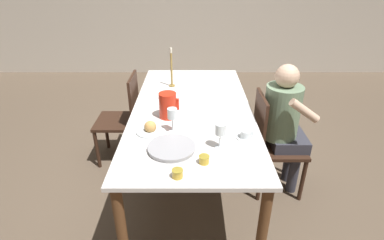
{
  "coord_description": "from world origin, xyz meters",
  "views": [
    {
      "loc": [
        0.0,
        -2.35,
        1.88
      ],
      "look_at": [
        0.0,
        -0.31,
        0.81
      ],
      "focal_mm": 28.0,
      "sensor_mm": 36.0,
      "label": 1
    }
  ],
  "objects_px": {
    "chair_opposite": "(124,117)",
    "bread_plate": "(150,129)",
    "person_seated": "(285,120)",
    "jam_jar_amber": "(177,173)",
    "chair_person_side": "(271,142)",
    "jam_jar_red": "(204,159)",
    "teacup_near_person": "(246,135)",
    "wine_glass_juice": "(220,131)",
    "wine_glass_water": "(172,115)",
    "candlestick_tall": "(172,71)",
    "red_pitcher": "(168,105)",
    "serving_tray": "(172,148)"
  },
  "relations": [
    {
      "from": "red_pitcher",
      "to": "serving_tray",
      "type": "xyz_separation_m",
      "value": [
        0.06,
        -0.49,
        -0.09
      ]
    },
    {
      "from": "wine_glass_juice",
      "to": "jam_jar_red",
      "type": "bearing_deg",
      "value": -121.73
    },
    {
      "from": "wine_glass_juice",
      "to": "serving_tray",
      "type": "bearing_deg",
      "value": -174.38
    },
    {
      "from": "chair_person_side",
      "to": "person_seated",
      "type": "bearing_deg",
      "value": 99.49
    },
    {
      "from": "wine_glass_juice",
      "to": "teacup_near_person",
      "type": "distance_m",
      "value": 0.25
    },
    {
      "from": "bread_plate",
      "to": "person_seated",
      "type": "bearing_deg",
      "value": 15.31
    },
    {
      "from": "jam_jar_red",
      "to": "candlestick_tall",
      "type": "height_order",
      "value": "candlestick_tall"
    },
    {
      "from": "wine_glass_water",
      "to": "candlestick_tall",
      "type": "distance_m",
      "value": 0.92
    },
    {
      "from": "wine_glass_water",
      "to": "jam_jar_red",
      "type": "height_order",
      "value": "wine_glass_water"
    },
    {
      "from": "serving_tray",
      "to": "jam_jar_amber",
      "type": "relative_size",
      "value": 4.84
    },
    {
      "from": "chair_opposite",
      "to": "jam_jar_red",
      "type": "height_order",
      "value": "chair_opposite"
    },
    {
      "from": "chair_opposite",
      "to": "bread_plate",
      "type": "xyz_separation_m",
      "value": [
        0.39,
        -0.77,
        0.29
      ]
    },
    {
      "from": "wine_glass_juice",
      "to": "person_seated",
      "type": "bearing_deg",
      "value": 40.75
    },
    {
      "from": "person_seated",
      "to": "bread_plate",
      "type": "height_order",
      "value": "person_seated"
    },
    {
      "from": "red_pitcher",
      "to": "teacup_near_person",
      "type": "height_order",
      "value": "red_pitcher"
    },
    {
      "from": "person_seated",
      "to": "candlestick_tall",
      "type": "bearing_deg",
      "value": -122.49
    },
    {
      "from": "wine_glass_water",
      "to": "teacup_near_person",
      "type": "xyz_separation_m",
      "value": [
        0.53,
        -0.1,
        -0.11
      ]
    },
    {
      "from": "serving_tray",
      "to": "jam_jar_red",
      "type": "height_order",
      "value": "jam_jar_red"
    },
    {
      "from": "candlestick_tall",
      "to": "chair_person_side",
      "type": "bearing_deg",
      "value": -35.62
    },
    {
      "from": "chair_person_side",
      "to": "jam_jar_red",
      "type": "relative_size",
      "value": 13.69
    },
    {
      "from": "chair_opposite",
      "to": "wine_glass_juice",
      "type": "bearing_deg",
      "value": -137.97
    },
    {
      "from": "person_seated",
      "to": "red_pitcher",
      "type": "relative_size",
      "value": 5.64
    },
    {
      "from": "person_seated",
      "to": "wine_glass_water",
      "type": "relative_size",
      "value": 6.37
    },
    {
      "from": "person_seated",
      "to": "jam_jar_amber",
      "type": "bearing_deg",
      "value": -46.1
    },
    {
      "from": "chair_opposite",
      "to": "wine_glass_water",
      "type": "height_order",
      "value": "wine_glass_water"
    },
    {
      "from": "wine_glass_water",
      "to": "wine_glass_juice",
      "type": "xyz_separation_m",
      "value": [
        0.33,
        -0.22,
        -0.01
      ]
    },
    {
      "from": "jam_jar_red",
      "to": "wine_glass_water",
      "type": "bearing_deg",
      "value": 118.31
    },
    {
      "from": "chair_person_side",
      "to": "wine_glass_juice",
      "type": "distance_m",
      "value": 0.82
    },
    {
      "from": "wine_glass_water",
      "to": "serving_tray",
      "type": "relative_size",
      "value": 0.57
    },
    {
      "from": "serving_tray",
      "to": "chair_person_side",
      "type": "bearing_deg",
      "value": 32.52
    },
    {
      "from": "chair_person_side",
      "to": "jam_jar_amber",
      "type": "bearing_deg",
      "value": -43.53
    },
    {
      "from": "chair_person_side",
      "to": "jam_jar_amber",
      "type": "relative_size",
      "value": 13.69
    },
    {
      "from": "wine_glass_water",
      "to": "chair_person_side",
      "type": "bearing_deg",
      "value": 18.11
    },
    {
      "from": "jam_jar_red",
      "to": "candlestick_tall",
      "type": "relative_size",
      "value": 0.17
    },
    {
      "from": "serving_tray",
      "to": "chair_opposite",
      "type": "bearing_deg",
      "value": 118.88
    },
    {
      "from": "candlestick_tall",
      "to": "wine_glass_water",
      "type": "bearing_deg",
      "value": -86.22
    },
    {
      "from": "red_pitcher",
      "to": "candlestick_tall",
      "type": "distance_m",
      "value": 0.69
    },
    {
      "from": "teacup_near_person",
      "to": "candlestick_tall",
      "type": "relative_size",
      "value": 0.33
    },
    {
      "from": "wine_glass_juice",
      "to": "teacup_near_person",
      "type": "height_order",
      "value": "wine_glass_juice"
    },
    {
      "from": "serving_tray",
      "to": "bread_plate",
      "type": "height_order",
      "value": "bread_plate"
    },
    {
      "from": "person_seated",
      "to": "teacup_near_person",
      "type": "distance_m",
      "value": 0.57
    },
    {
      "from": "person_seated",
      "to": "serving_tray",
      "type": "relative_size",
      "value": 3.62
    },
    {
      "from": "wine_glass_juice",
      "to": "serving_tray",
      "type": "relative_size",
      "value": 0.55
    },
    {
      "from": "red_pitcher",
      "to": "jam_jar_amber",
      "type": "xyz_separation_m",
      "value": [
        0.11,
        -0.78,
        -0.08
      ]
    },
    {
      "from": "candlestick_tall",
      "to": "wine_glass_juice",
      "type": "bearing_deg",
      "value": -71.02
    },
    {
      "from": "red_pitcher",
      "to": "candlestick_tall",
      "type": "height_order",
      "value": "candlestick_tall"
    },
    {
      "from": "jam_jar_amber",
      "to": "jam_jar_red",
      "type": "relative_size",
      "value": 1.0
    },
    {
      "from": "candlestick_tall",
      "to": "teacup_near_person",
      "type": "bearing_deg",
      "value": -60.06
    },
    {
      "from": "jam_jar_red",
      "to": "candlestick_tall",
      "type": "bearing_deg",
      "value": 101.92
    },
    {
      "from": "chair_person_side",
      "to": "serving_tray",
      "type": "relative_size",
      "value": 2.83
    }
  ]
}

